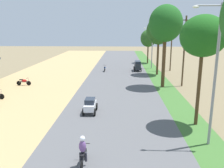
# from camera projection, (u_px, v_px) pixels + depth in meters

# --- Properties ---
(parked_motorbike_sixth) EXTENTS (1.80, 0.54, 0.94)m
(parked_motorbike_sixth) POSITION_uv_depth(u_px,v_px,m) (24.00, 81.00, 28.87)
(parked_motorbike_sixth) COLOR black
(parked_motorbike_sixth) RESTS_ON dirt_shoulder
(median_tree_second) EXTENTS (3.11, 3.11, 7.79)m
(median_tree_second) POSITION_uv_depth(u_px,v_px,m) (203.00, 37.00, 15.71)
(median_tree_second) COLOR #4C351E
(median_tree_second) RESTS_ON median_strip
(median_tree_third) EXTENTS (3.82, 3.82, 9.54)m
(median_tree_third) POSITION_uv_depth(u_px,v_px,m) (166.00, 24.00, 26.56)
(median_tree_third) COLOR #4C351E
(median_tree_third) RESTS_ON median_strip
(median_tree_fourth) EXTENTS (3.65, 3.65, 8.59)m
(median_tree_fourth) POSITION_uv_depth(u_px,v_px,m) (159.00, 31.00, 34.41)
(median_tree_fourth) COLOR #4C351E
(median_tree_fourth) RESTS_ON median_strip
(median_tree_fifth) EXTENTS (3.14, 3.14, 6.73)m
(median_tree_fifth) POSITION_uv_depth(u_px,v_px,m) (148.00, 38.00, 46.88)
(median_tree_fifth) COLOR #4C351E
(median_tree_fifth) RESTS_ON median_strip
(streetlamp_near) EXTENTS (3.16, 0.20, 8.19)m
(streetlamp_near) POSITION_uv_depth(u_px,v_px,m) (216.00, 68.00, 13.15)
(streetlamp_near) COLOR gray
(streetlamp_near) RESTS_ON median_strip
(streetlamp_mid) EXTENTS (3.16, 0.20, 7.15)m
(streetlamp_mid) POSITION_uv_depth(u_px,v_px,m) (152.00, 45.00, 40.69)
(streetlamp_mid) COLOR gray
(streetlamp_mid) RESTS_ON median_strip
(utility_pole_near) EXTENTS (1.80, 0.20, 9.11)m
(utility_pole_near) POSITION_uv_depth(u_px,v_px,m) (172.00, 42.00, 38.25)
(utility_pole_near) COLOR brown
(utility_pole_near) RESTS_ON ground
(utility_pole_far) EXTENTS (1.80, 0.20, 8.39)m
(utility_pole_far) POSITION_uv_depth(u_px,v_px,m) (184.00, 50.00, 27.87)
(utility_pole_far) COLOR brown
(utility_pole_far) RESTS_ON ground
(car_hatchback_white) EXTENTS (1.04, 2.00, 1.23)m
(car_hatchback_white) POSITION_uv_depth(u_px,v_px,m) (90.00, 105.00, 19.34)
(car_hatchback_white) COLOR silver
(car_hatchback_white) RESTS_ON road_strip
(car_van_charcoal) EXTENTS (1.19, 2.41, 1.67)m
(car_van_charcoal) POSITION_uv_depth(u_px,v_px,m) (138.00, 65.00, 38.70)
(car_van_charcoal) COLOR #282D33
(car_van_charcoal) RESTS_ON road_strip
(motorbike_foreground_rider) EXTENTS (0.54, 1.80, 1.66)m
(motorbike_foreground_rider) POSITION_uv_depth(u_px,v_px,m) (83.00, 151.00, 11.80)
(motorbike_foreground_rider) COLOR black
(motorbike_foreground_rider) RESTS_ON road_strip
(motorbike_ahead_second) EXTENTS (0.54, 1.80, 0.94)m
(motorbike_ahead_second) POSITION_uv_depth(u_px,v_px,m) (105.00, 68.00, 38.45)
(motorbike_ahead_second) COLOR black
(motorbike_ahead_second) RESTS_ON road_strip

